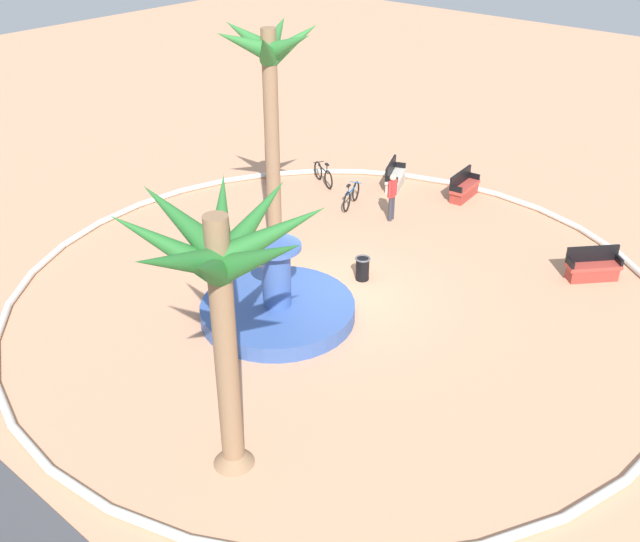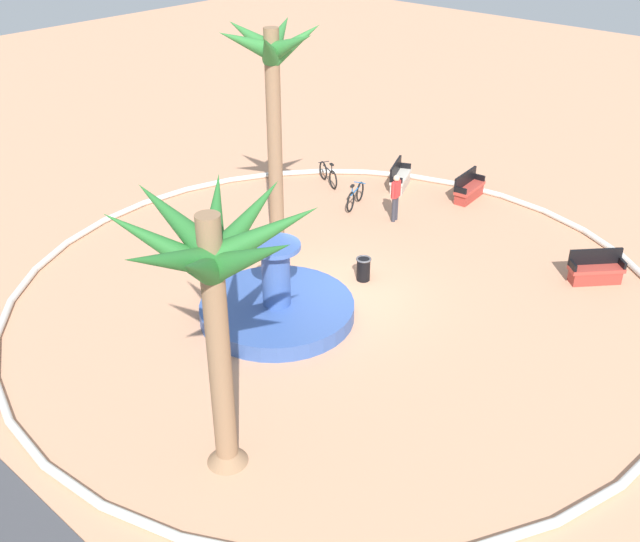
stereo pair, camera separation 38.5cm
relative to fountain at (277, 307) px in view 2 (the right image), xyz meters
name	(u,v)px [view 2 (the right image)]	position (x,y,z in m)	size (l,w,h in m)	color
ground_plane	(337,295)	(-0.48, -1.96, -0.32)	(80.00, 80.00, 0.00)	tan
plaza_curb	(337,292)	(-0.48, -1.96, -0.22)	(18.66, 18.66, 0.20)	silver
fountain	(277,307)	(0.00, 0.00, 0.00)	(4.21, 4.21, 2.26)	#38569E
palm_tree_near_fountain	(273,87)	(2.96, -3.00, 4.85)	(3.30, 3.22, 7.11)	#8E6B4C
palm_tree_by_curb	(213,273)	(-3.09, 4.56, 4.21)	(4.08, 4.09, 5.95)	#8E6B4C
bench_east	(469,190)	(0.39, -10.29, 0.03)	(0.66, 1.64, 1.00)	#B73D33
bench_west	(400,179)	(2.89, -9.45, 0.03)	(1.11, 1.67, 1.00)	beige
bench_north	(595,271)	(-5.62, -7.64, 0.03)	(1.45, 1.52, 1.00)	#B73D33
trash_bin	(363,268)	(-0.47, -3.15, 0.07)	(0.46, 0.46, 0.73)	black
bicycle_red_frame	(355,196)	(3.07, -7.04, 0.06)	(0.69, 1.64, 0.94)	black
bicycle_by_lamppost	(328,174)	(5.14, -7.92, 0.06)	(1.57, 0.82, 0.94)	black
person_cyclist_helmet	(396,195)	(1.30, -7.03, 0.62)	(0.26, 0.52, 1.68)	#33333D
person_cyclist_photo	(273,160)	(6.85, -6.66, 0.58)	(0.41, 0.40, 1.60)	#33333D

